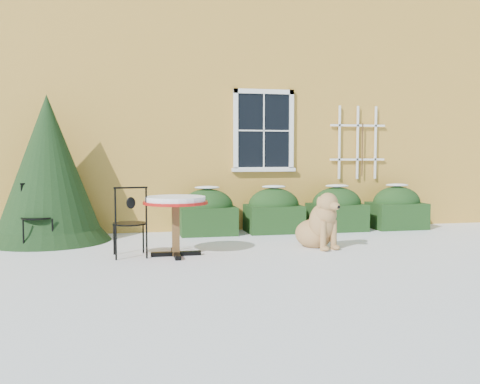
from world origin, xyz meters
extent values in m
plane|color=white|center=(0.00, 0.00, 0.00)|extent=(80.00, 80.00, 0.00)
cube|color=gold|center=(0.00, 7.00, 3.00)|extent=(12.00, 8.00, 6.00)
cube|color=black|center=(0.90, 2.96, 1.98)|extent=(1.05, 0.03, 1.45)
cube|color=white|center=(0.90, 2.95, 2.75)|extent=(1.23, 0.06, 0.09)
cube|color=white|center=(0.90, 2.95, 1.21)|extent=(1.23, 0.06, 0.09)
cube|color=white|center=(0.33, 2.95, 1.98)|extent=(0.09, 0.06, 1.63)
cube|color=white|center=(1.47, 2.95, 1.98)|extent=(0.09, 0.06, 1.63)
cube|color=white|center=(0.90, 2.94, 1.98)|extent=(0.02, 0.02, 1.45)
cube|color=white|center=(0.90, 2.94, 1.98)|extent=(1.05, 0.02, 0.02)
cube|color=white|center=(0.90, 2.95, 1.20)|extent=(1.29, 0.14, 0.07)
cube|color=white|center=(2.50, 2.94, 1.75)|extent=(0.04, 0.03, 1.50)
cube|color=white|center=(2.90, 2.94, 1.75)|extent=(0.04, 0.03, 1.50)
cube|color=white|center=(3.30, 2.94, 1.75)|extent=(0.04, 0.03, 1.50)
cube|color=white|center=(2.90, 2.94, 1.40)|extent=(1.20, 0.03, 0.04)
cube|color=white|center=(2.90, 2.94, 2.10)|extent=(1.20, 0.03, 0.04)
cylinder|color=#472D19|center=(3.00, 2.92, 1.60)|extent=(0.02, 0.02, 1.10)
cube|color=black|center=(-0.30, 2.55, 0.26)|extent=(1.05, 0.80, 0.52)
ellipsoid|color=black|center=(-0.30, 2.55, 0.52)|extent=(1.00, 0.72, 0.67)
ellipsoid|color=white|center=(-0.30, 2.55, 0.88)|extent=(0.47, 0.32, 0.06)
cube|color=black|center=(1.00, 2.55, 0.26)|extent=(1.05, 0.80, 0.52)
ellipsoid|color=black|center=(1.00, 2.55, 0.52)|extent=(1.00, 0.72, 0.67)
ellipsoid|color=white|center=(1.00, 2.55, 0.88)|extent=(0.47, 0.32, 0.06)
cube|color=black|center=(2.30, 2.55, 0.26)|extent=(1.05, 0.80, 0.52)
ellipsoid|color=black|center=(2.30, 2.55, 0.52)|extent=(1.00, 0.72, 0.67)
ellipsoid|color=white|center=(2.30, 2.55, 0.88)|extent=(0.47, 0.32, 0.06)
cube|color=black|center=(3.60, 2.55, 0.26)|extent=(1.05, 0.80, 0.52)
ellipsoid|color=black|center=(3.60, 2.55, 0.52)|extent=(1.00, 0.72, 0.67)
ellipsoid|color=white|center=(3.60, 2.55, 0.88)|extent=(0.47, 0.32, 0.06)
cone|color=black|center=(-3.10, 2.31, 0.60)|extent=(2.09, 2.09, 1.21)
cone|color=black|center=(-3.10, 2.31, 1.26)|extent=(1.87, 1.87, 2.53)
cube|color=black|center=(-1.08, 0.49, 0.03)|extent=(0.74, 0.08, 0.06)
cube|color=black|center=(-1.08, 0.49, 0.03)|extent=(0.08, 0.74, 0.06)
cube|color=brown|center=(-1.08, 0.49, 0.40)|extent=(0.11, 0.11, 0.79)
cylinder|color=#A9110E|center=(-1.08, 0.49, 0.79)|extent=(0.95, 0.95, 0.04)
cylinder|color=white|center=(-1.08, 0.49, 0.85)|extent=(0.89, 0.89, 0.07)
cylinder|color=black|center=(-1.55, 0.82, 0.24)|extent=(0.03, 0.03, 0.49)
cylinder|color=black|center=(-1.98, 0.78, 0.24)|extent=(0.03, 0.03, 0.49)
cylinder|color=black|center=(-1.51, 0.38, 0.24)|extent=(0.03, 0.03, 0.49)
cylinder|color=black|center=(-1.94, 0.35, 0.24)|extent=(0.03, 0.03, 0.49)
cylinder|color=black|center=(-1.75, 0.58, 0.49)|extent=(0.50, 0.50, 0.02)
cylinder|color=black|center=(-1.51, 0.38, 0.76)|extent=(0.03, 0.03, 0.54)
cylinder|color=black|center=(-1.94, 0.35, 0.76)|extent=(0.03, 0.03, 0.54)
cylinder|color=black|center=(-1.73, 0.37, 1.03)|extent=(0.48, 0.06, 0.03)
ellipsoid|color=black|center=(-1.73, 0.37, 0.81)|extent=(0.13, 0.04, 0.17)
cylinder|color=black|center=(-3.37, 1.42, 0.24)|extent=(0.03, 0.03, 0.49)
cylinder|color=black|center=(-2.95, 1.50, 0.24)|extent=(0.03, 0.03, 0.49)
cylinder|color=black|center=(-3.46, 1.84, 0.24)|extent=(0.03, 0.03, 0.49)
cylinder|color=black|center=(-3.03, 1.93, 0.24)|extent=(0.03, 0.03, 0.49)
cylinder|color=black|center=(-3.20, 1.67, 0.49)|extent=(0.50, 0.50, 0.02)
cylinder|color=black|center=(-3.46, 1.84, 0.76)|extent=(0.03, 0.03, 0.54)
cylinder|color=black|center=(-3.03, 1.93, 0.76)|extent=(0.03, 0.03, 0.54)
cylinder|color=black|center=(-3.24, 1.88, 1.03)|extent=(0.47, 0.12, 0.03)
ellipsoid|color=black|center=(-3.24, 1.88, 0.81)|extent=(0.13, 0.06, 0.17)
ellipsoid|color=tan|center=(1.19, 0.81, 0.21)|extent=(0.76, 0.80, 0.47)
ellipsoid|color=tan|center=(1.26, 0.60, 0.43)|extent=(0.55, 0.52, 0.59)
sphere|color=tan|center=(1.28, 0.54, 0.56)|extent=(0.36, 0.36, 0.36)
cylinder|color=tan|center=(1.20, 0.43, 0.24)|extent=(0.10, 0.10, 0.47)
cylinder|color=tan|center=(1.41, 0.50, 0.24)|extent=(0.10, 0.10, 0.47)
ellipsoid|color=tan|center=(1.22, 0.38, 0.04)|extent=(0.13, 0.17, 0.08)
ellipsoid|color=tan|center=(1.43, 0.45, 0.04)|extent=(0.13, 0.17, 0.08)
cylinder|color=tan|center=(1.28, 0.53, 0.62)|extent=(0.29, 0.32, 0.25)
sphere|color=tan|center=(1.30, 0.48, 0.75)|extent=(0.31, 0.31, 0.31)
ellipsoid|color=tan|center=(1.34, 0.35, 0.71)|extent=(0.21, 0.27, 0.14)
sphere|color=black|center=(1.38, 0.25, 0.70)|extent=(0.05, 0.05, 0.05)
ellipsoid|color=tan|center=(1.16, 0.48, 0.75)|extent=(0.11, 0.12, 0.19)
ellipsoid|color=tan|center=(1.41, 0.57, 0.75)|extent=(0.11, 0.12, 0.19)
cylinder|color=tan|center=(1.30, 1.09, 0.06)|extent=(0.34, 0.31, 0.09)
camera|label=1|loc=(-1.80, -7.37, 1.50)|focal=40.00mm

